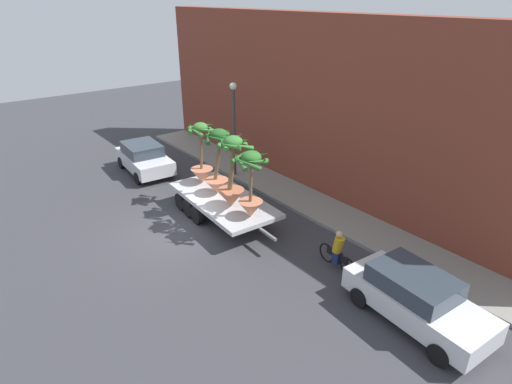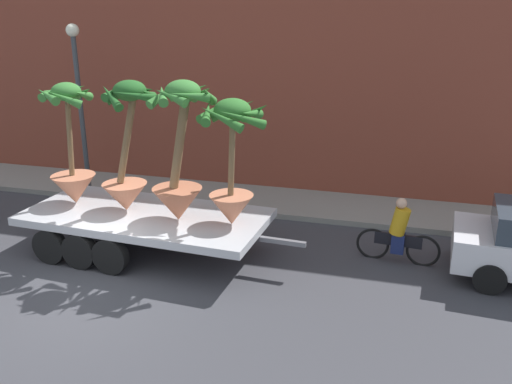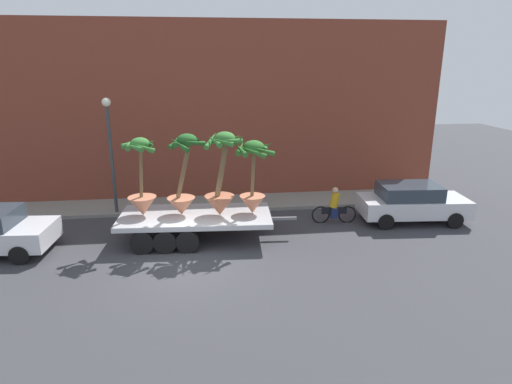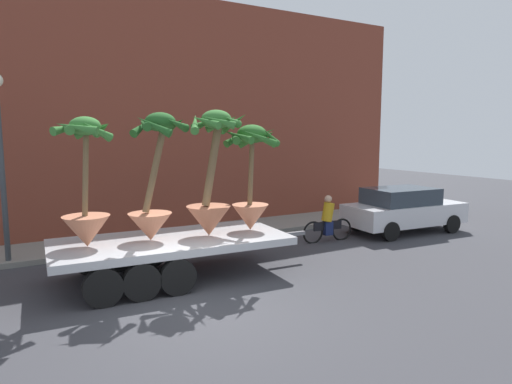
{
  "view_description": "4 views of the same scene",
  "coord_description": "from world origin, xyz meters",
  "px_view_note": "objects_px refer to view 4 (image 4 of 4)",
  "views": [
    {
      "loc": [
        13.89,
        -6.77,
        8.86
      ],
      "look_at": [
        2.35,
        2.34,
        1.98
      ],
      "focal_mm": 29.68,
      "sensor_mm": 36.0,
      "label": 1
    },
    {
      "loc": [
        5.7,
        -8.2,
        5.48
      ],
      "look_at": [
        2.62,
        3.02,
        1.43
      ],
      "focal_mm": 38.03,
      "sensor_mm": 36.0,
      "label": 2
    },
    {
      "loc": [
        0.58,
        -13.02,
        6.39
      ],
      "look_at": [
        2.5,
        2.36,
        1.7
      ],
      "focal_mm": 30.51,
      "sensor_mm": 36.0,
      "label": 3
    },
    {
      "loc": [
        -3.25,
        -7.92,
        3.47
      ],
      "look_at": [
        2.98,
        2.94,
        1.84
      ],
      "focal_mm": 31.47,
      "sensor_mm": 36.0,
      "label": 4
    }
  ],
  "objects_px": {
    "potted_palm_front": "(212,184)",
    "street_lamp": "(0,143)",
    "flatbed_trailer": "(162,248)",
    "potted_palm_extra": "(251,178)",
    "potted_palm_rear": "(86,196)",
    "cyclist": "(328,221)",
    "parked_car": "(403,209)",
    "potted_palm_middle": "(154,186)"
  },
  "relations": [
    {
      "from": "potted_palm_front",
      "to": "street_lamp",
      "type": "xyz_separation_m",
      "value": [
        -4.41,
        3.27,
        0.97
      ]
    },
    {
      "from": "flatbed_trailer",
      "to": "potted_palm_extra",
      "type": "bearing_deg",
      "value": -3.0
    },
    {
      "from": "flatbed_trailer",
      "to": "potted_palm_rear",
      "type": "height_order",
      "value": "potted_palm_rear"
    },
    {
      "from": "cyclist",
      "to": "parked_car",
      "type": "xyz_separation_m",
      "value": [
        3.2,
        -0.22,
        0.16
      ]
    },
    {
      "from": "potted_palm_extra",
      "to": "cyclist",
      "type": "bearing_deg",
      "value": 18.32
    },
    {
      "from": "parked_car",
      "to": "cyclist",
      "type": "bearing_deg",
      "value": 176.05
    },
    {
      "from": "potted_palm_middle",
      "to": "potted_palm_extra",
      "type": "height_order",
      "value": "potted_palm_middle"
    },
    {
      "from": "flatbed_trailer",
      "to": "potted_palm_extra",
      "type": "relative_size",
      "value": 2.42
    },
    {
      "from": "potted_palm_extra",
      "to": "potted_palm_middle",
      "type": "bearing_deg",
      "value": 176.36
    },
    {
      "from": "potted_palm_rear",
      "to": "potted_palm_middle",
      "type": "height_order",
      "value": "potted_palm_middle"
    },
    {
      "from": "potted_palm_middle",
      "to": "street_lamp",
      "type": "bearing_deg",
      "value": 134.99
    },
    {
      "from": "flatbed_trailer",
      "to": "street_lamp",
      "type": "height_order",
      "value": "street_lamp"
    },
    {
      "from": "potted_palm_front",
      "to": "potted_palm_middle",
      "type": "bearing_deg",
      "value": 170.65
    },
    {
      "from": "potted_palm_front",
      "to": "cyclist",
      "type": "xyz_separation_m",
      "value": [
        4.62,
        1.22,
        -1.59
      ]
    },
    {
      "from": "potted_palm_extra",
      "to": "street_lamp",
      "type": "xyz_separation_m",
      "value": [
        -5.55,
        3.21,
        0.91
      ]
    },
    {
      "from": "street_lamp",
      "to": "cyclist",
      "type": "bearing_deg",
      "value": -12.81
    },
    {
      "from": "potted_palm_front",
      "to": "potted_palm_rear",
      "type": "bearing_deg",
      "value": 173.23
    },
    {
      "from": "flatbed_trailer",
      "to": "cyclist",
      "type": "xyz_separation_m",
      "value": [
        5.84,
        1.03,
        -0.1
      ]
    },
    {
      "from": "flatbed_trailer",
      "to": "potted_palm_rear",
      "type": "distance_m",
      "value": 2.12
    },
    {
      "from": "parked_car",
      "to": "street_lamp",
      "type": "height_order",
      "value": "street_lamp"
    },
    {
      "from": "cyclist",
      "to": "potted_palm_middle",
      "type": "bearing_deg",
      "value": -170.57
    },
    {
      "from": "potted_palm_rear",
      "to": "potted_palm_front",
      "type": "xyz_separation_m",
      "value": [
        2.85,
        -0.34,
        0.14
      ]
    },
    {
      "from": "cyclist",
      "to": "street_lamp",
      "type": "relative_size",
      "value": 0.38
    },
    {
      "from": "street_lamp",
      "to": "potted_palm_middle",
      "type": "bearing_deg",
      "value": -45.01
    },
    {
      "from": "potted_palm_rear",
      "to": "street_lamp",
      "type": "bearing_deg",
      "value": 117.9
    },
    {
      "from": "potted_palm_rear",
      "to": "potted_palm_middle",
      "type": "xyz_separation_m",
      "value": [
        1.49,
        -0.11,
        0.14
      ]
    },
    {
      "from": "cyclist",
      "to": "potted_palm_rear",
      "type": "bearing_deg",
      "value": -173.29
    },
    {
      "from": "potted_palm_rear",
      "to": "parked_car",
      "type": "distance_m",
      "value": 10.78
    },
    {
      "from": "potted_palm_front",
      "to": "cyclist",
      "type": "distance_m",
      "value": 5.04
    },
    {
      "from": "parked_car",
      "to": "street_lamp",
      "type": "bearing_deg",
      "value": 169.47
    },
    {
      "from": "potted_palm_middle",
      "to": "cyclist",
      "type": "distance_m",
      "value": 6.27
    },
    {
      "from": "cyclist",
      "to": "street_lamp",
      "type": "xyz_separation_m",
      "value": [
        -9.03,
        2.05,
        2.56
      ]
    },
    {
      "from": "potted_palm_rear",
      "to": "parked_car",
      "type": "height_order",
      "value": "potted_palm_rear"
    },
    {
      "from": "flatbed_trailer",
      "to": "parked_car",
      "type": "xyz_separation_m",
      "value": [
        9.05,
        0.81,
        0.06
      ]
    },
    {
      "from": "potted_palm_front",
      "to": "potted_palm_extra",
      "type": "bearing_deg",
      "value": 3.28
    },
    {
      "from": "cyclist",
      "to": "parked_car",
      "type": "height_order",
      "value": "parked_car"
    },
    {
      "from": "potted_palm_middle",
      "to": "parked_car",
      "type": "distance_m",
      "value": 9.33
    },
    {
      "from": "flatbed_trailer",
      "to": "potted_palm_front",
      "type": "height_order",
      "value": "potted_palm_front"
    },
    {
      "from": "potted_palm_front",
      "to": "street_lamp",
      "type": "height_order",
      "value": "street_lamp"
    },
    {
      "from": "flatbed_trailer",
      "to": "parked_car",
      "type": "relative_size",
      "value": 1.49
    },
    {
      "from": "potted_palm_rear",
      "to": "potted_palm_extra",
      "type": "xyz_separation_m",
      "value": [
        3.99,
        -0.27,
        0.21
      ]
    },
    {
      "from": "flatbed_trailer",
      "to": "street_lamp",
      "type": "xyz_separation_m",
      "value": [
        -3.19,
        3.08,
        2.46
      ]
    }
  ]
}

